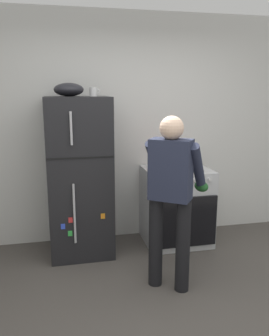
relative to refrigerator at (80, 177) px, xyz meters
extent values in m
plane|color=#4C4742|center=(0.55, -1.57, -0.87)|extent=(8.00, 8.00, 0.00)
cube|color=silver|center=(0.55, 0.38, 0.48)|extent=(6.00, 0.10, 2.70)
cube|color=black|center=(0.00, 0.00, 0.00)|extent=(0.68, 0.68, 1.75)
cube|color=black|center=(0.00, -0.34, 0.28)|extent=(0.67, 0.01, 0.01)
cylinder|color=#B7B7BC|center=(-0.08, -0.36, -0.30)|extent=(0.02, 0.02, 0.63)
cylinder|color=#B7B7BC|center=(-0.08, -0.36, 0.58)|extent=(0.02, 0.02, 0.33)
cube|color=orange|center=(0.21, -0.35, -0.35)|extent=(0.04, 0.01, 0.06)
cube|color=red|center=(-0.13, -0.35, -0.37)|extent=(0.04, 0.01, 0.06)
cube|color=blue|center=(-0.21, -0.35, -0.43)|extent=(0.04, 0.01, 0.06)
cube|color=green|center=(-0.14, -0.35, -0.51)|extent=(0.04, 0.01, 0.06)
cube|color=silver|center=(1.14, 0.00, -0.42)|extent=(0.76, 0.64, 0.91)
cube|color=black|center=(1.14, -0.32, -0.49)|extent=(0.53, 0.01, 0.33)
cylinder|color=black|center=(0.95, -0.14, 0.04)|extent=(0.17, 0.17, 0.01)
cylinder|color=black|center=(1.32, -0.14, 0.04)|extent=(0.17, 0.17, 0.01)
cylinder|color=black|center=(0.95, 0.14, 0.04)|extent=(0.17, 0.17, 0.01)
cylinder|color=black|center=(1.32, 0.14, 0.04)|extent=(0.17, 0.17, 0.01)
cylinder|color=silver|center=(0.88, -0.33, -0.02)|extent=(0.04, 0.03, 0.04)
cylinder|color=silver|center=(1.05, -0.33, -0.02)|extent=(0.04, 0.03, 0.04)
cylinder|color=silver|center=(1.23, -0.33, -0.02)|extent=(0.04, 0.03, 0.04)
cylinder|color=silver|center=(1.40, -0.33, -0.02)|extent=(0.04, 0.03, 0.04)
cube|color=black|center=(1.14, -0.33, -0.50)|extent=(0.72, 0.03, 0.58)
cylinder|color=black|center=(0.63, -0.88, -0.44)|extent=(0.13, 0.13, 0.86)
cylinder|color=black|center=(0.84, -1.03, -0.44)|extent=(0.13, 0.13, 0.86)
cube|color=#23283D|center=(0.74, -0.96, 0.26)|extent=(0.41, 0.37, 0.54)
sphere|color=beige|center=(0.74, -0.96, 0.62)|extent=(0.21, 0.21, 0.21)
sphere|color=black|center=(0.74, -0.96, 0.59)|extent=(0.15, 0.15, 0.15)
cylinder|color=#23283D|center=(0.68, -0.70, 0.26)|extent=(0.32, 0.39, 0.49)
cylinder|color=#23283D|center=(1.00, -0.93, 0.26)|extent=(0.32, 0.39, 0.49)
ellipsoid|color=#1E5123|center=(0.78, -0.56, 0.04)|extent=(0.12, 0.18, 0.10)
ellipsoid|color=#1E5123|center=(1.10, -0.79, 0.04)|extent=(0.12, 0.18, 0.10)
cylinder|color=red|center=(0.98, -0.05, 0.11)|extent=(0.28, 0.28, 0.14)
cube|color=black|center=(0.81, -0.05, 0.16)|extent=(0.05, 0.03, 0.02)
cube|color=black|center=(1.14, -0.05, 0.16)|extent=(0.05, 0.03, 0.02)
cylinder|color=silver|center=(0.18, 0.05, 0.92)|extent=(0.08, 0.08, 0.10)
torus|color=silver|center=(0.22, 0.05, 0.92)|extent=(0.06, 0.01, 0.06)
cylinder|color=brown|center=(1.44, 0.20, 0.14)|extent=(0.05, 0.05, 0.19)
ellipsoid|color=black|center=(-0.08, 0.00, 0.94)|extent=(0.31, 0.31, 0.14)
camera|label=1|loc=(-0.21, -3.80, 0.94)|focal=37.41mm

